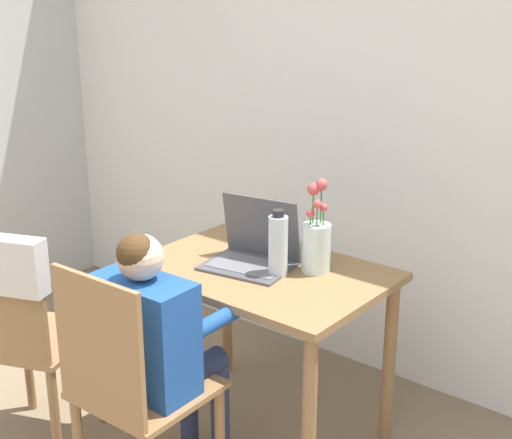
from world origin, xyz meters
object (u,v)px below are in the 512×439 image
object	(u,v)px
chair_spare	(11,309)
person_seated	(157,336)
water_bottle	(278,245)
chair_occupied	(132,391)
flower_vase	(316,241)
laptop	(253,250)

from	to	relation	value
chair_spare	person_seated	distance (m)	0.59
person_seated	water_bottle	xyz separation A→B (m)	(0.12, 0.51, 0.21)
chair_occupied	flower_vase	xyz separation A→B (m)	(0.20, 0.75, 0.35)
flower_vase	water_bottle	size ratio (longest dim) A/B	1.40
person_seated	laptop	bearing A→B (deg)	-89.28
chair_occupied	person_seated	xyz separation A→B (m)	(-0.00, 0.12, 0.15)
laptop	flower_vase	size ratio (longest dim) A/B	1.02
laptop	chair_spare	bearing A→B (deg)	-136.13
chair_spare	person_seated	world-z (taller)	person_seated
chair_spare	laptop	world-z (taller)	laptop
person_seated	flower_vase	distance (m)	0.69
chair_spare	laptop	xyz separation A→B (m)	(0.54, 0.72, 0.15)
chair_spare	flower_vase	world-z (taller)	flower_vase
water_bottle	flower_vase	bearing A→B (deg)	55.39
person_seated	flower_vase	xyz separation A→B (m)	(0.20, 0.63, 0.21)
person_seated	chair_occupied	bearing A→B (deg)	90.00
flower_vase	chair_spare	bearing A→B (deg)	-133.35
person_seated	water_bottle	bearing A→B (deg)	-104.80
water_bottle	laptop	bearing A→B (deg)	167.88
chair_spare	water_bottle	bearing A→B (deg)	-157.10
chair_spare	person_seated	bearing A→B (deg)	175.49
flower_vase	water_bottle	bearing A→B (deg)	-124.61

